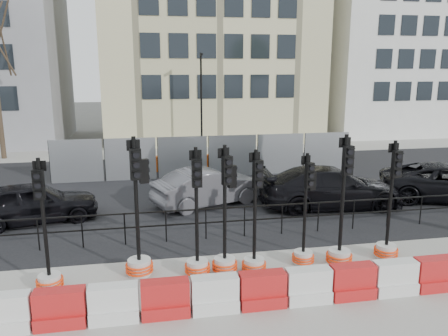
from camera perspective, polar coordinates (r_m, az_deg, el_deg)
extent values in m
plane|color=#51514C|center=(12.63, 3.92, -10.99)|extent=(120.00, 120.00, 0.00)
cube|color=gray|center=(10.07, 8.32, -17.66)|extent=(40.00, 6.00, 0.02)
cube|color=black|center=(19.11, -1.24, -2.57)|extent=(40.00, 14.00, 0.03)
cube|color=gray|center=(27.81, -4.19, 2.29)|extent=(40.00, 4.00, 0.02)
cube|color=beige|center=(33.77, -2.06, 19.50)|extent=(15.00, 10.00, 18.00)
cube|color=silver|center=(38.81, 21.43, 16.31)|extent=(12.00, 9.00, 16.00)
cylinder|color=black|center=(13.57, -23.09, -8.04)|extent=(0.04, 0.04, 1.00)
cylinder|color=black|center=(13.35, -18.02, -7.96)|extent=(0.04, 0.04, 1.00)
cylinder|color=black|center=(13.23, -12.82, -7.82)|extent=(0.04, 0.04, 1.00)
cylinder|color=black|center=(13.22, -7.58, -7.62)|extent=(0.04, 0.04, 1.00)
cylinder|color=black|center=(13.32, -2.38, -7.35)|extent=(0.04, 0.04, 1.00)
cylinder|color=black|center=(13.53, 2.70, -7.03)|extent=(0.04, 0.04, 1.00)
cylinder|color=black|center=(13.84, 7.58, -6.68)|extent=(0.04, 0.04, 1.00)
cylinder|color=black|center=(14.24, 12.21, -6.29)|extent=(0.04, 0.04, 1.00)
cylinder|color=black|center=(14.73, 16.55, -5.89)|extent=(0.04, 0.04, 1.00)
cylinder|color=black|center=(15.30, 20.58, -5.49)|extent=(0.04, 0.04, 1.00)
cylinder|color=black|center=(15.94, 24.31, -5.10)|extent=(0.04, 0.04, 1.00)
cube|color=black|center=(13.37, 2.72, -5.10)|extent=(18.00, 0.04, 0.04)
cube|color=black|center=(13.51, 2.70, -6.83)|extent=(18.00, 0.04, 0.04)
cube|color=#919599|center=(20.83, -18.69, 0.83)|extent=(2.30, 0.05, 2.00)
cylinder|color=black|center=(21.03, -21.79, 0.69)|extent=(0.05, 0.05, 2.00)
cube|color=#919599|center=(20.61, -12.08, 1.10)|extent=(2.30, 0.05, 2.00)
cylinder|color=black|center=(20.68, -15.27, 0.97)|extent=(0.05, 0.05, 2.00)
cube|color=#919599|center=(20.67, -5.42, 1.37)|extent=(2.30, 0.05, 2.00)
cylinder|color=black|center=(20.60, -8.61, 1.24)|extent=(0.05, 0.05, 2.00)
cube|color=#919599|center=(21.00, 1.11, 1.61)|extent=(2.30, 0.05, 2.00)
cylinder|color=black|center=(20.81, -1.99, 1.50)|extent=(0.05, 0.05, 2.00)
cube|color=#919599|center=(21.60, 7.37, 1.82)|extent=(2.30, 0.05, 2.00)
cylinder|color=black|center=(21.28, 4.42, 1.72)|extent=(0.05, 0.05, 2.00)
cube|color=#919599|center=(22.44, 13.22, 2.00)|extent=(2.30, 0.05, 2.00)
cylinder|color=black|center=(22.01, 10.47, 1.92)|extent=(0.05, 0.05, 2.00)
cube|color=#DC520E|center=(22.22, -12.95, 0.32)|extent=(1.00, 0.40, 0.80)
cube|color=#DC520E|center=(22.21, -7.79, 0.53)|extent=(1.00, 0.40, 0.80)
cube|color=#DC520E|center=(22.38, -2.67, 0.73)|extent=(1.00, 0.40, 0.80)
cube|color=#DC520E|center=(22.72, 2.33, 0.92)|extent=(1.00, 0.40, 0.80)
cylinder|color=black|center=(26.49, -2.98, 8.31)|extent=(0.12, 0.12, 6.00)
cube|color=black|center=(26.17, -2.98, 14.61)|extent=(0.12, 0.50, 0.12)
cube|color=silver|center=(10.15, -26.61, -17.82)|extent=(1.00, 0.50, 0.30)
cube|color=silver|center=(9.96, -26.85, -15.83)|extent=(1.00, 0.35, 0.50)
cube|color=red|center=(9.91, -20.48, -18.02)|extent=(1.00, 0.50, 0.30)
cube|color=red|center=(9.71, -20.67, -15.99)|extent=(1.00, 0.35, 0.50)
cube|color=silver|center=(9.77, -14.10, -18.02)|extent=(1.00, 0.50, 0.30)
cube|color=silver|center=(9.57, -14.23, -15.97)|extent=(1.00, 0.35, 0.50)
cube|color=red|center=(9.74, -7.62, -17.81)|extent=(1.00, 0.50, 0.30)
cube|color=red|center=(9.55, -7.69, -15.75)|extent=(1.00, 0.35, 0.50)
cube|color=silver|center=(9.83, -1.20, -17.39)|extent=(1.00, 0.50, 0.30)
cube|color=silver|center=(9.63, -1.22, -15.34)|extent=(1.00, 0.35, 0.50)
cube|color=red|center=(10.03, 4.99, -16.79)|extent=(1.00, 0.50, 0.30)
cube|color=red|center=(9.83, 5.04, -14.76)|extent=(1.00, 0.35, 0.50)
cube|color=silver|center=(10.33, 10.85, -16.05)|extent=(1.00, 0.50, 0.30)
cube|color=silver|center=(10.14, 10.95, -14.06)|extent=(1.00, 0.35, 0.50)
cube|color=red|center=(10.72, 16.29, -15.21)|extent=(1.00, 0.50, 0.30)
cube|color=red|center=(10.54, 16.43, -13.28)|extent=(1.00, 0.35, 0.50)
cube|color=silver|center=(11.20, 21.25, -14.32)|extent=(1.00, 0.50, 0.30)
cube|color=silver|center=(11.03, 21.43, -12.46)|extent=(1.00, 0.35, 0.50)
cube|color=red|center=(11.76, 25.75, -13.42)|extent=(1.00, 0.50, 0.30)
cube|color=red|center=(11.59, 25.94, -11.63)|extent=(1.00, 0.35, 0.50)
cylinder|color=beige|center=(11.38, -21.79, -13.69)|extent=(0.52, 0.52, 0.39)
torus|color=#FF3E0D|center=(11.41, -21.76, -14.04)|extent=(0.63, 0.63, 0.05)
torus|color=#FF3E0D|center=(11.38, -21.79, -13.69)|extent=(0.63, 0.63, 0.05)
torus|color=#FF3E0D|center=(11.34, -21.83, -13.34)|extent=(0.63, 0.63, 0.05)
cylinder|color=black|center=(10.80, -22.48, -6.31)|extent=(0.09, 0.09, 2.89)
cube|color=black|center=(10.45, -23.04, -2.01)|extent=(0.24, 0.15, 0.68)
cylinder|color=black|center=(10.43, -23.06, -3.24)|extent=(0.15, 0.06, 0.14)
cylinder|color=black|center=(10.38, -23.16, -2.12)|extent=(0.15, 0.06, 0.14)
cylinder|color=black|center=(10.33, -23.26, -0.98)|extent=(0.15, 0.06, 0.14)
cube|color=black|center=(10.53, -22.98, 0.26)|extent=(0.29, 0.05, 0.23)
cylinder|color=beige|center=(11.47, -10.99, -12.60)|extent=(0.58, 0.58, 0.43)
torus|color=#FF3E0D|center=(11.51, -10.97, -12.99)|extent=(0.70, 0.70, 0.05)
torus|color=#FF3E0D|center=(11.47, -10.99, -12.60)|extent=(0.70, 0.70, 0.05)
torus|color=#FF3E0D|center=(11.44, -11.01, -12.22)|extent=(0.70, 0.70, 0.05)
cylinder|color=black|center=(10.85, -11.38, -4.38)|extent=(0.10, 0.10, 3.22)
cube|color=black|center=(10.48, -11.47, 0.48)|extent=(0.28, 0.20, 0.75)
cylinder|color=black|center=(10.45, -11.31, -0.88)|extent=(0.17, 0.09, 0.16)
cylinder|color=black|center=(10.40, -11.37, 0.39)|extent=(0.17, 0.09, 0.16)
cylinder|color=black|center=(10.35, -11.43, 1.66)|extent=(0.17, 0.09, 0.16)
cube|color=black|center=(10.59, -11.78, 2.96)|extent=(0.32, 0.10, 0.26)
cube|color=black|center=(10.70, -10.43, -0.41)|extent=(0.24, 0.18, 0.59)
cylinder|color=beige|center=(11.30, -3.49, -12.88)|extent=(0.54, 0.54, 0.40)
torus|color=#FF3E0D|center=(11.33, -3.49, -13.24)|extent=(0.65, 0.65, 0.05)
torus|color=#FF3E0D|center=(11.30, -3.49, -12.88)|extent=(0.65, 0.65, 0.05)
torus|color=#FF3E0D|center=(11.27, -3.50, -12.51)|extent=(0.65, 0.65, 0.05)
cylinder|color=black|center=(10.70, -3.61, -5.17)|extent=(0.09, 0.09, 2.99)
cube|color=black|center=(10.35, -3.57, -0.64)|extent=(0.25, 0.15, 0.70)
cylinder|color=black|center=(10.32, -3.48, -1.93)|extent=(0.15, 0.06, 0.15)
cylinder|color=black|center=(10.27, -3.50, -0.75)|extent=(0.15, 0.06, 0.15)
cylinder|color=black|center=(10.22, -3.51, 0.45)|extent=(0.15, 0.06, 0.15)
cube|color=black|center=(10.44, -3.76, 1.71)|extent=(0.30, 0.04, 0.24)
cylinder|color=beige|center=(11.41, 0.09, -12.57)|extent=(0.54, 0.54, 0.40)
torus|color=#FF3E0D|center=(11.45, 0.09, -12.94)|extent=(0.65, 0.65, 0.05)
torus|color=#FF3E0D|center=(11.41, 0.09, -12.57)|extent=(0.65, 0.65, 0.05)
torus|color=#FF3E0D|center=(11.38, 0.09, -12.21)|extent=(0.65, 0.65, 0.05)
cylinder|color=black|center=(10.82, 0.09, -4.86)|extent=(0.09, 0.09, 3.01)
cube|color=black|center=(10.47, 0.41, -0.32)|extent=(0.27, 0.21, 0.70)
cylinder|color=black|center=(10.46, 0.61, -1.59)|extent=(0.16, 0.09, 0.15)
cylinder|color=black|center=(10.41, 0.62, -0.41)|extent=(0.16, 0.09, 0.15)
cylinder|color=black|center=(10.36, 0.62, 0.78)|extent=(0.16, 0.09, 0.15)
cube|color=black|center=(10.55, -0.06, 2.00)|extent=(0.30, 0.12, 0.24)
cube|color=black|center=(10.72, 1.04, -1.12)|extent=(0.23, 0.19, 0.55)
cylinder|color=beige|center=(11.43, 3.93, -12.59)|extent=(0.52, 0.52, 0.39)
torus|color=#FF3E0D|center=(11.47, 3.93, -12.94)|extent=(0.63, 0.63, 0.05)
torus|color=#FF3E0D|center=(11.43, 3.93, -12.59)|extent=(0.63, 0.63, 0.05)
torus|color=#FF3E0D|center=(11.40, 3.94, -12.24)|extent=(0.63, 0.63, 0.05)
cylinder|color=black|center=(10.86, 4.06, -5.16)|extent=(0.09, 0.09, 2.91)
cube|color=black|center=(10.52, 4.43, -0.81)|extent=(0.26, 0.19, 0.68)
cylinder|color=black|center=(10.51, 4.61, -2.03)|extent=(0.15, 0.08, 0.15)
cylinder|color=black|center=(10.45, 4.63, -0.90)|extent=(0.15, 0.08, 0.15)
cylinder|color=black|center=(10.40, 4.66, 0.24)|extent=(0.15, 0.08, 0.15)
cube|color=black|center=(10.59, 4.02, 1.44)|extent=(0.29, 0.10, 0.23)
cylinder|color=beige|center=(12.05, 10.28, -11.46)|extent=(0.49, 0.49, 0.37)
torus|color=#FF3E0D|center=(12.08, 10.26, -11.77)|extent=(0.60, 0.60, 0.05)
torus|color=#FF3E0D|center=(12.05, 10.28, -11.46)|extent=(0.60, 0.60, 0.05)
torus|color=#FF3E0D|center=(12.02, 10.29, -11.14)|extent=(0.60, 0.60, 0.05)
cylinder|color=black|center=(11.53, 10.57, -4.80)|extent=(0.08, 0.08, 2.75)
cube|color=black|center=(11.22, 11.08, -0.93)|extent=(0.25, 0.19, 0.64)
cylinder|color=black|center=(11.22, 11.27, -2.01)|extent=(0.14, 0.08, 0.14)
cylinder|color=black|center=(11.17, 11.32, -1.01)|extent=(0.14, 0.08, 0.14)
cylinder|color=black|center=(11.12, 11.36, 0.00)|extent=(0.14, 0.08, 0.14)
cube|color=black|center=(11.27, 10.64, 1.06)|extent=(0.27, 0.11, 0.22)
cube|color=black|center=(11.46, 11.42, -1.60)|extent=(0.21, 0.17, 0.50)
cylinder|color=beige|center=(12.19, 14.78, -11.23)|extent=(0.57, 0.57, 0.43)
torus|color=#FF3E0D|center=(12.23, 14.76, -11.59)|extent=(0.69, 0.69, 0.05)
torus|color=#FF3E0D|center=(12.19, 14.78, -11.23)|extent=(0.69, 0.69, 0.05)
torus|color=#FF3E0D|center=(12.16, 14.81, -10.86)|extent=(0.69, 0.69, 0.05)
cylinder|color=black|center=(11.62, 15.26, -3.54)|extent=(0.10, 0.10, 3.19)
cube|color=black|center=(11.28, 15.87, 0.96)|extent=(0.27, 0.17, 0.74)
cylinder|color=black|center=(11.26, 16.02, -0.29)|extent=(0.16, 0.07, 0.16)
cylinder|color=black|center=(11.21, 16.10, 0.87)|extent=(0.16, 0.07, 0.16)
cylinder|color=black|center=(11.17, 16.17, 2.04)|extent=(0.16, 0.07, 0.16)
cube|color=black|center=(11.37, 15.51, 3.25)|extent=(0.32, 0.06, 0.26)
cylinder|color=beige|center=(12.99, 20.39, -10.16)|extent=(0.54, 0.54, 0.40)
torus|color=#FF3E0D|center=(13.02, 20.36, -10.48)|extent=(0.65, 0.65, 0.05)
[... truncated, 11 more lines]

